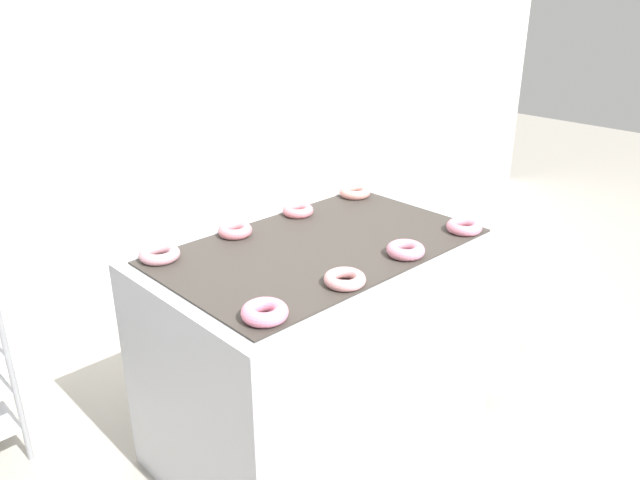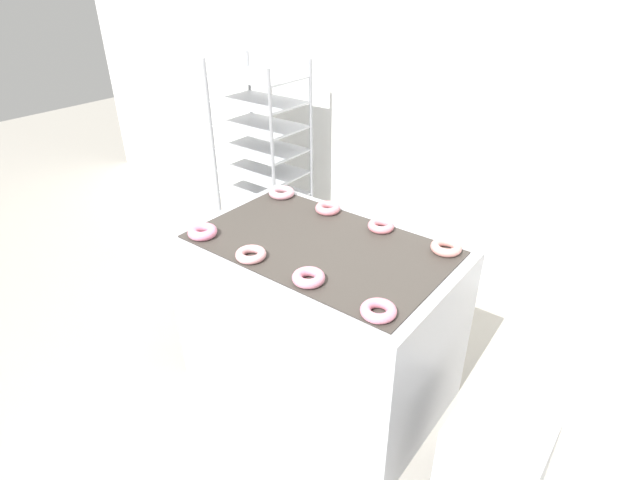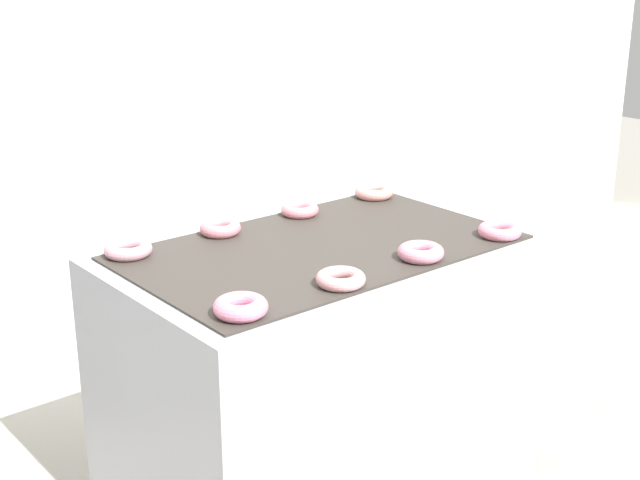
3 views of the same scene
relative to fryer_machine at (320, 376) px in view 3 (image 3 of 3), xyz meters
name	(u,v)px [view 3 (image 3 of 3)]	position (x,y,z in m)	size (l,w,h in m)	color
wall_back	(100,52)	(0.00, 1.46, 0.94)	(8.00, 0.05, 2.80)	white
fryer_machine	(320,376)	(0.00, 0.00, 0.00)	(1.33, 0.84, 0.92)	#A8AAB2
glaze_bin	(524,362)	(1.01, -0.08, -0.24)	(0.39, 0.39, 0.44)	#A8AAB2
donut_near_left	(241,307)	(-0.51, -0.29, 0.49)	(0.15, 0.15, 0.05)	pink
donut_near_midleft	(341,279)	(-0.17, -0.30, 0.48)	(0.14, 0.14, 0.04)	#D69395
donut_near_midright	(421,252)	(0.16, -0.29, 0.48)	(0.14, 0.14, 0.04)	pink
donut_near_right	(500,231)	(0.52, -0.30, 0.48)	(0.14, 0.14, 0.04)	pink
donut_far_left	(128,249)	(-0.52, 0.31, 0.48)	(0.15, 0.15, 0.04)	#D0919D
donut_far_midleft	(220,228)	(-0.18, 0.30, 0.48)	(0.14, 0.14, 0.04)	#DA7E89
donut_far_midright	(300,210)	(0.16, 0.30, 0.48)	(0.13, 0.13, 0.04)	pink
donut_far_right	(374,192)	(0.52, 0.30, 0.48)	(0.15, 0.15, 0.04)	#DA9189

